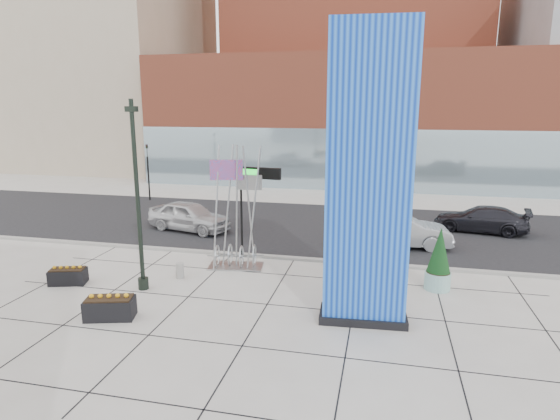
% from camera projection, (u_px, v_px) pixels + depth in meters
% --- Properties ---
extents(ground, '(160.00, 160.00, 0.00)m').
position_uv_depth(ground, '(248.00, 291.00, 17.70)').
color(ground, '#9E9991').
rests_on(ground, ground).
extents(street_asphalt, '(80.00, 12.00, 0.02)m').
position_uv_depth(street_asphalt, '(297.00, 226.00, 27.21)').
color(street_asphalt, black).
rests_on(street_asphalt, ground).
extents(curb_edge, '(80.00, 0.30, 0.12)m').
position_uv_depth(curb_edge, '(273.00, 257.00, 21.49)').
color(curb_edge, gray).
rests_on(curb_edge, ground).
extents(tower_podium, '(34.00, 10.00, 11.00)m').
position_uv_depth(tower_podium, '(343.00, 120.00, 41.96)').
color(tower_podium, '#AF4C32').
rests_on(tower_podium, ground).
extents(tower_glass_front, '(34.00, 0.60, 5.00)m').
position_uv_depth(tower_glass_front, '(337.00, 160.00, 38.06)').
color(tower_glass_front, '#8CA5B2').
rests_on(tower_glass_front, ground).
extents(building_beige_left, '(18.00, 20.00, 34.00)m').
position_uv_depth(building_beige_left, '(108.00, 11.00, 51.86)').
color(building_beige_left, gray).
rests_on(building_beige_left, ground).
extents(blue_pylon, '(2.88, 1.43, 9.34)m').
position_uv_depth(blue_pylon, '(368.00, 184.00, 14.35)').
color(blue_pylon, '#0B31AA').
rests_on(blue_pylon, ground).
extents(lamp_post, '(0.47, 0.39, 7.11)m').
position_uv_depth(lamp_post, '(139.00, 215.00, 17.29)').
color(lamp_post, black).
rests_on(lamp_post, ground).
extents(public_art_sculpture, '(2.48, 1.49, 5.30)m').
position_uv_depth(public_art_sculpture, '(236.00, 236.00, 20.05)').
color(public_art_sculpture, '#A5A7A9').
rests_on(public_art_sculpture, ground).
extents(concrete_bollard, '(0.32, 0.32, 0.63)m').
position_uv_depth(concrete_bollard, '(180.00, 271.00, 18.99)').
color(concrete_bollard, gray).
rests_on(concrete_bollard, ground).
extents(overhead_street_sign, '(1.99, 0.44, 4.22)m').
position_uv_depth(overhead_street_sign, '(256.00, 180.00, 20.66)').
color(overhead_street_sign, black).
rests_on(overhead_street_sign, ground).
extents(round_planter_east, '(0.98, 0.98, 2.44)m').
position_uv_depth(round_planter_east, '(439.00, 260.00, 17.66)').
color(round_planter_east, '#8ABAB3').
rests_on(round_planter_east, ground).
extents(round_planter_mid, '(1.02, 1.02, 2.55)m').
position_uv_depth(round_planter_mid, '(360.00, 241.00, 20.02)').
color(round_planter_mid, '#8ABAB3').
rests_on(round_planter_mid, ground).
extents(round_planter_west, '(1.08, 1.08, 2.71)m').
position_uv_depth(round_planter_west, '(357.00, 239.00, 20.03)').
color(round_planter_west, '#8ABAB3').
rests_on(round_planter_west, ground).
extents(box_planter_north, '(1.50, 1.05, 0.75)m').
position_uv_depth(box_planter_north, '(68.00, 275.00, 18.37)').
color(box_planter_north, black).
rests_on(box_planter_north, ground).
extents(box_planter_south, '(1.72, 1.18, 0.86)m').
position_uv_depth(box_planter_south, '(110.00, 307.00, 15.40)').
color(box_planter_south, black).
rests_on(box_planter_south, ground).
extents(car_white_west, '(5.12, 3.06, 1.63)m').
position_uv_depth(car_white_west, '(189.00, 216.00, 26.04)').
color(car_white_west, silver).
rests_on(car_white_west, ground).
extents(car_silver_mid, '(5.20, 2.36, 1.66)m').
position_uv_depth(car_silver_mid, '(399.00, 231.00, 23.03)').
color(car_silver_mid, '#95989C').
rests_on(car_silver_mid, ground).
extents(car_dark_east, '(5.19, 2.89, 1.42)m').
position_uv_depth(car_dark_east, '(481.00, 219.00, 25.80)').
color(car_dark_east, black).
rests_on(car_dark_east, ground).
extents(traffic_signal, '(0.15, 0.18, 4.10)m').
position_uv_depth(traffic_signal, '(148.00, 169.00, 34.03)').
color(traffic_signal, black).
rests_on(traffic_signal, ground).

